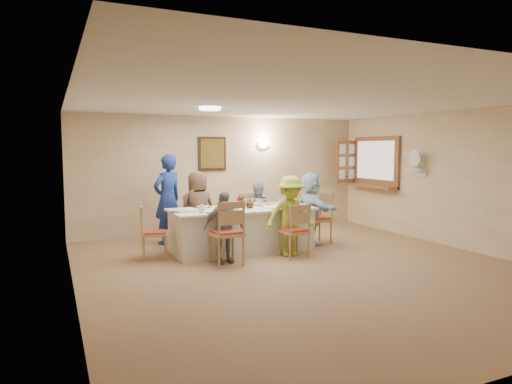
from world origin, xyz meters
name	(u,v)px	position (x,y,z in m)	size (l,w,h in m)	color
ground	(306,269)	(0.00, 0.00, 0.00)	(7.00, 7.00, 0.00)	#8A7350
room_walls	(307,168)	(0.00, 0.00, 1.51)	(7.00, 7.00, 7.00)	tan
wall_picture	(212,154)	(-0.30, 3.46, 1.70)	(0.62, 0.05, 0.72)	#392214
wall_sconce	(263,144)	(0.90, 3.44, 1.90)	(0.26, 0.09, 0.18)	white
ceiling_light	(210,109)	(-1.00, 1.50, 2.47)	(0.36, 0.36, 0.05)	white
serving_hatch	(376,162)	(3.21, 2.40, 1.50)	(0.06, 1.50, 1.15)	brown
hatch_sill	(371,186)	(3.09, 2.40, 0.97)	(0.30, 1.50, 0.05)	brown
shutter_door	(346,162)	(2.95, 3.16, 1.50)	(0.55, 0.04, 1.00)	brown
fan_shelf	(417,169)	(3.13, 1.05, 1.40)	(0.22, 0.36, 0.03)	white
desk_fan	(416,162)	(3.10, 1.05, 1.55)	(0.30, 0.30, 0.28)	#A5A5A8
dining_table	(242,229)	(-0.41, 1.53, 0.38)	(2.52, 1.07, 0.76)	silver
chair_back_left	(196,220)	(-1.01, 2.33, 0.47)	(0.45, 0.45, 0.94)	tan
chair_back_right	(255,217)	(0.19, 2.33, 0.46)	(0.44, 0.44, 0.92)	tan
chair_front_left	(226,232)	(-1.01, 0.73, 0.51)	(0.49, 0.49, 1.02)	tan
chair_front_right	(294,230)	(0.19, 0.73, 0.45)	(0.44, 0.44, 0.91)	tan
chair_left_end	(154,232)	(-1.96, 1.53, 0.44)	(0.43, 0.43, 0.89)	tan
chair_right_end	(317,218)	(1.14, 1.53, 0.49)	(0.47, 0.47, 0.97)	tan
diner_back_left	(198,209)	(-1.01, 2.21, 0.70)	(0.73, 0.52, 1.40)	brown
diner_back_right	(257,212)	(0.19, 2.21, 0.58)	(0.62, 0.51, 1.15)	#949FB8
diner_front_left	(223,227)	(-1.01, 0.85, 0.57)	(0.69, 0.33, 1.14)	gray
diner_front_right	(290,216)	(0.19, 0.85, 0.68)	(0.94, 0.63, 1.35)	#B3CF3A
diner_right_end	(311,208)	(1.01, 1.53, 0.68)	(0.48, 1.29, 1.37)	#ACD3EF
caregiver	(168,199)	(-1.46, 2.68, 0.85)	(0.74, 0.64, 1.71)	navy
placemat_fl	(218,213)	(-1.01, 1.11, 0.76)	(0.36, 0.27, 0.01)	#472B19
plate_fl	(218,212)	(-1.01, 1.11, 0.77)	(0.26, 0.26, 0.02)	white
napkin_fl	(229,212)	(-0.83, 1.06, 0.77)	(0.13, 0.13, 0.01)	yellow
placemat_fr	(283,209)	(0.19, 1.11, 0.76)	(0.37, 0.27, 0.01)	#472B19
plate_fr	(283,208)	(0.19, 1.11, 0.77)	(0.23, 0.23, 0.01)	white
napkin_fr	(294,208)	(0.37, 1.06, 0.77)	(0.14, 0.14, 0.01)	yellow
placemat_bl	(202,207)	(-1.01, 1.95, 0.76)	(0.33, 0.25, 0.01)	#472B19
plate_bl	(202,206)	(-1.01, 1.95, 0.77)	(0.23, 0.23, 0.01)	white
napkin_bl	(213,206)	(-0.83, 1.90, 0.77)	(0.13, 0.13, 0.01)	yellow
placemat_br	(263,204)	(0.19, 1.95, 0.76)	(0.37, 0.27, 0.01)	#472B19
plate_br	(263,203)	(0.19, 1.95, 0.77)	(0.24, 0.24, 0.02)	white
napkin_br	(272,203)	(0.37, 1.90, 0.77)	(0.14, 0.14, 0.01)	yellow
placemat_le	(181,212)	(-1.51, 1.53, 0.76)	(0.33, 0.24, 0.01)	#472B19
plate_le	(181,211)	(-1.51, 1.53, 0.77)	(0.24, 0.24, 0.02)	white
napkin_le	(192,211)	(-1.33, 1.48, 0.77)	(0.14, 0.14, 0.01)	yellow
placemat_re	(297,205)	(0.71, 1.53, 0.76)	(0.33, 0.25, 0.01)	#472B19
plate_re	(297,204)	(0.71, 1.53, 0.77)	(0.26, 0.26, 0.02)	white
napkin_re	(307,204)	(0.89, 1.48, 0.77)	(0.14, 0.14, 0.01)	yellow
teacup_a	(202,210)	(-1.25, 1.24, 0.80)	(0.13, 0.13, 0.09)	white
teacup_b	(250,201)	(-0.02, 2.07, 0.81)	(0.12, 0.12, 0.09)	white
bowl_a	(234,209)	(-0.66, 1.28, 0.79)	(0.25, 0.25, 0.05)	white
bowl_b	(257,204)	(-0.03, 1.75, 0.79)	(0.22, 0.22, 0.06)	white
condiment_ketchup	(239,201)	(-0.44, 1.59, 0.88)	(0.12, 0.12, 0.25)	#A80E0E
condiment_brown	(243,202)	(-0.38, 1.56, 0.87)	(0.12, 0.12, 0.21)	#39240F
condiment_malt	(250,203)	(-0.29, 1.47, 0.85)	(0.16, 0.16, 0.17)	#39240F
drinking_glass	(233,205)	(-0.56, 1.58, 0.82)	(0.07, 0.07, 0.10)	silver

